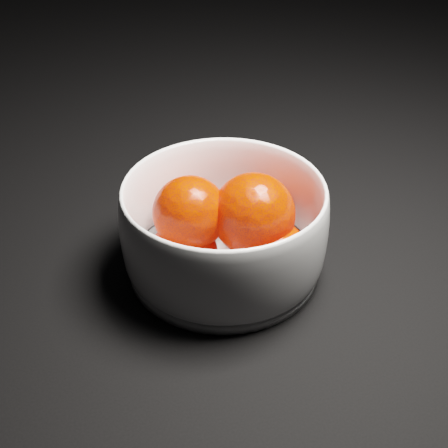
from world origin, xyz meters
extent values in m
cube|color=black|center=(0.00, 0.00, 0.00)|extent=(3.00, 3.00, 0.00)
cylinder|color=silver|center=(-0.25, -0.23, 0.01)|extent=(0.18, 0.18, 0.01)
sphere|color=red|center=(-0.21, -0.20, 0.04)|extent=(0.06, 0.06, 0.06)
sphere|color=red|center=(-0.27, -0.19, 0.04)|extent=(0.06, 0.06, 0.06)
sphere|color=red|center=(-0.29, -0.25, 0.04)|extent=(0.06, 0.06, 0.06)
sphere|color=red|center=(-0.22, -0.27, 0.04)|extent=(0.07, 0.07, 0.07)
sphere|color=red|center=(-0.28, -0.24, 0.08)|extent=(0.07, 0.07, 0.07)
sphere|color=red|center=(-0.23, -0.26, 0.08)|extent=(0.07, 0.07, 0.07)
camera|label=1|loc=(-0.34, -0.68, 0.39)|focal=50.00mm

